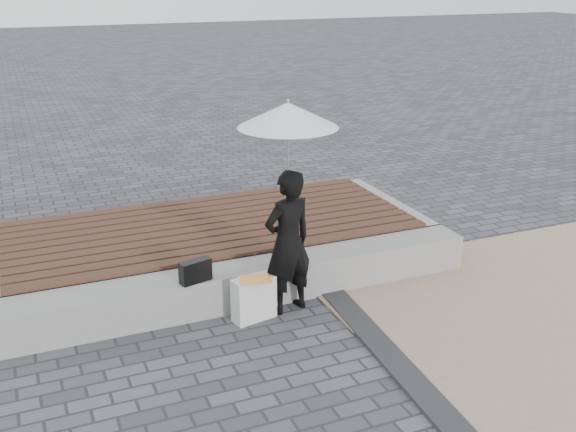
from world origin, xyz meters
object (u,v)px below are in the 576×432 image
Objects in this scene: woman at (288,242)px; canvas_tote at (254,298)px; parasol at (288,115)px; handbag at (195,271)px; seating_ledge at (247,283)px.

canvas_tote is (-0.38, -0.05, -0.51)m from woman.
handbag is at bearing 169.33° from parasol.
parasol is 1.72m from handbag.
canvas_tote is (0.51, -0.22, -0.29)m from handbag.
woman is 1.22× the size of parasol.
woman reaches higher than canvas_tote.
parasol reaches higher than handbag.
parasol is (-0.00, 0.00, 1.25)m from woman.
canvas_tote is (-0.06, -0.38, 0.02)m from seating_ledge.
seating_ledge is at bearing 1.15° from handbag.
seating_ledge is 16.08× the size of handbag.
seating_ledge is 4.20× the size of parasol.
parasol is 2.69× the size of canvas_tote.
woman is 4.69× the size of handbag.
handbag is (-0.57, -0.17, 0.31)m from seating_ledge.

